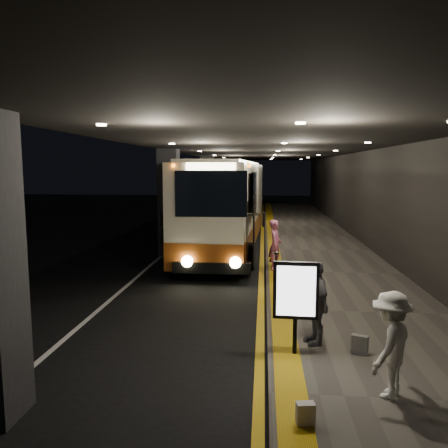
{
  "coord_description": "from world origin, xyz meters",
  "views": [
    {
      "loc": [
        2.39,
        -13.68,
        3.61
      ],
      "look_at": [
        1.03,
        1.23,
        1.7
      ],
      "focal_mm": 35.0,
      "sensor_mm": 36.0,
      "label": 1
    }
  ],
  "objects_px": {
    "passenger_waiting_white": "(391,345)",
    "info_sign": "(296,292)",
    "bag_plain": "(305,414)",
    "passenger_boarding": "(275,245)",
    "stanchion_post": "(275,272)",
    "bag_polka": "(360,345)",
    "coach_main": "(227,209)",
    "passenger_waiting_grey": "(316,302)",
    "coach_second": "(242,195)"
  },
  "relations": [
    {
      "from": "passenger_boarding",
      "to": "passenger_waiting_white",
      "type": "height_order",
      "value": "passenger_boarding"
    },
    {
      "from": "coach_main",
      "to": "info_sign",
      "type": "xyz_separation_m",
      "value": [
        2.2,
        -11.19,
        -0.48
      ]
    },
    {
      "from": "info_sign",
      "to": "stanchion_post",
      "type": "xyz_separation_m",
      "value": [
        -0.25,
        4.29,
        -0.64
      ]
    },
    {
      "from": "passenger_waiting_white",
      "to": "coach_main",
      "type": "bearing_deg",
      "value": -128.86
    },
    {
      "from": "coach_second",
      "to": "bag_plain",
      "type": "distance_m",
      "value": 24.85
    },
    {
      "from": "passenger_waiting_white",
      "to": "bag_polka",
      "type": "relative_size",
      "value": 4.55
    },
    {
      "from": "bag_plain",
      "to": "stanchion_post",
      "type": "height_order",
      "value": "stanchion_post"
    },
    {
      "from": "passenger_boarding",
      "to": "bag_plain",
      "type": "bearing_deg",
      "value": -168.75
    },
    {
      "from": "passenger_waiting_white",
      "to": "info_sign",
      "type": "distance_m",
      "value": 1.97
    },
    {
      "from": "bag_polka",
      "to": "bag_plain",
      "type": "height_order",
      "value": "bag_polka"
    },
    {
      "from": "passenger_waiting_grey",
      "to": "bag_polka",
      "type": "distance_m",
      "value": 1.12
    },
    {
      "from": "passenger_boarding",
      "to": "stanchion_post",
      "type": "distance_m",
      "value": 2.57
    },
    {
      "from": "passenger_waiting_white",
      "to": "info_sign",
      "type": "relative_size",
      "value": 0.93
    },
    {
      "from": "stanchion_post",
      "to": "bag_plain",
      "type": "bearing_deg",
      "value": -87.94
    },
    {
      "from": "passenger_boarding",
      "to": "info_sign",
      "type": "height_order",
      "value": "info_sign"
    },
    {
      "from": "coach_main",
      "to": "passenger_waiting_grey",
      "type": "relative_size",
      "value": 7.31
    },
    {
      "from": "passenger_waiting_white",
      "to": "bag_plain",
      "type": "height_order",
      "value": "passenger_waiting_white"
    },
    {
      "from": "bag_polka",
      "to": "coach_main",
      "type": "bearing_deg",
      "value": 107.15
    },
    {
      "from": "bag_plain",
      "to": "info_sign",
      "type": "xyz_separation_m",
      "value": [
        0.01,
        2.29,
        1.03
      ]
    },
    {
      "from": "passenger_waiting_white",
      "to": "passenger_waiting_grey",
      "type": "distance_m",
      "value": 2.16
    },
    {
      "from": "passenger_waiting_grey",
      "to": "info_sign",
      "type": "bearing_deg",
      "value": -54.5
    },
    {
      "from": "stanchion_post",
      "to": "passenger_waiting_grey",
      "type": "bearing_deg",
      "value": -79.65
    },
    {
      "from": "passenger_boarding",
      "to": "bag_plain",
      "type": "relative_size",
      "value": 5.6
    },
    {
      "from": "stanchion_post",
      "to": "bag_polka",
      "type": "bearing_deg",
      "value": -70.66
    },
    {
      "from": "bag_polka",
      "to": "passenger_waiting_white",
      "type": "bearing_deg",
      "value": -85.92
    },
    {
      "from": "passenger_boarding",
      "to": "stanchion_post",
      "type": "xyz_separation_m",
      "value": [
        -0.05,
        -2.55,
        -0.32
      ]
    },
    {
      "from": "stanchion_post",
      "to": "passenger_boarding",
      "type": "bearing_deg",
      "value": 88.88
    },
    {
      "from": "coach_main",
      "to": "bag_polka",
      "type": "relative_size",
      "value": 34.1
    },
    {
      "from": "passenger_boarding",
      "to": "bag_polka",
      "type": "height_order",
      "value": "passenger_boarding"
    },
    {
      "from": "coach_second",
      "to": "passenger_waiting_grey",
      "type": "relative_size",
      "value": 7.14
    },
    {
      "from": "bag_plain",
      "to": "passenger_waiting_white",
      "type": "bearing_deg",
      "value": 33.43
    },
    {
      "from": "passenger_boarding",
      "to": "passenger_waiting_grey",
      "type": "distance_m",
      "value": 6.32
    },
    {
      "from": "coach_main",
      "to": "stanchion_post",
      "type": "relative_size",
      "value": 11.16
    },
    {
      "from": "coach_main",
      "to": "info_sign",
      "type": "height_order",
      "value": "coach_main"
    },
    {
      "from": "passenger_waiting_white",
      "to": "stanchion_post",
      "type": "bearing_deg",
      "value": -129.04
    },
    {
      "from": "coach_main",
      "to": "passenger_boarding",
      "type": "relative_size",
      "value": 7.05
    },
    {
      "from": "bag_polka",
      "to": "stanchion_post",
      "type": "height_order",
      "value": "stanchion_post"
    },
    {
      "from": "bag_polka",
      "to": "coach_second",
      "type": "bearing_deg",
      "value": 98.41
    },
    {
      "from": "bag_plain",
      "to": "info_sign",
      "type": "height_order",
      "value": "info_sign"
    },
    {
      "from": "passenger_waiting_white",
      "to": "passenger_boarding",
      "type": "bearing_deg",
      "value": -134.01
    },
    {
      "from": "passenger_waiting_grey",
      "to": "bag_plain",
      "type": "bearing_deg",
      "value": -25.38
    },
    {
      "from": "info_sign",
      "to": "stanchion_post",
      "type": "relative_size",
      "value": 1.61
    },
    {
      "from": "passenger_boarding",
      "to": "passenger_waiting_white",
      "type": "xyz_separation_m",
      "value": [
        1.53,
        -8.25,
        -0.05
      ]
    },
    {
      "from": "passenger_boarding",
      "to": "coach_main",
      "type": "bearing_deg",
      "value": 34.78
    },
    {
      "from": "coach_second",
      "to": "bag_polka",
      "type": "distance_m",
      "value": 22.61
    },
    {
      "from": "info_sign",
      "to": "passenger_waiting_grey",
      "type": "bearing_deg",
      "value": 54.96
    },
    {
      "from": "passenger_waiting_grey",
      "to": "info_sign",
      "type": "xyz_separation_m",
      "value": [
        -0.43,
        -0.55,
        0.35
      ]
    },
    {
      "from": "passenger_waiting_grey",
      "to": "stanchion_post",
      "type": "distance_m",
      "value": 3.81
    },
    {
      "from": "coach_second",
      "to": "bag_plain",
      "type": "relative_size",
      "value": 38.58
    },
    {
      "from": "coach_second",
      "to": "info_sign",
      "type": "xyz_separation_m",
      "value": [
        2.08,
        -22.42,
        -0.46
      ]
    }
  ]
}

